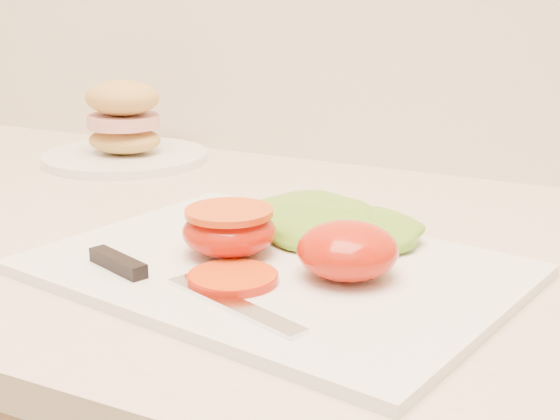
% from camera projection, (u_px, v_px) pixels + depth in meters
% --- Properties ---
extents(cutting_board, '(0.44, 0.35, 0.01)m').
position_uv_depth(cutting_board, '(275.00, 269.00, 0.67)').
color(cutting_board, white).
rests_on(cutting_board, counter).
extents(tomato_half_dome, '(0.08, 0.08, 0.05)m').
position_uv_depth(tomato_half_dome, '(348.00, 250.00, 0.63)').
color(tomato_half_dome, red).
rests_on(tomato_half_dome, cutting_board).
extents(tomato_half_cut, '(0.08, 0.08, 0.04)m').
position_uv_depth(tomato_half_cut, '(229.00, 229.00, 0.69)').
color(tomato_half_cut, red).
rests_on(tomato_half_cut, cutting_board).
extents(tomato_slice_0, '(0.07, 0.07, 0.01)m').
position_uv_depth(tomato_slice_0, '(233.00, 278.00, 0.63)').
color(tomato_slice_0, '#CB4713').
rests_on(tomato_slice_0, cutting_board).
extents(lettuce_leaf_0, '(0.18, 0.16, 0.03)m').
position_uv_depth(lettuce_leaf_0, '(313.00, 221.00, 0.74)').
color(lettuce_leaf_0, '#7DB530').
rests_on(lettuce_leaf_0, cutting_board).
extents(lettuce_leaf_1, '(0.14, 0.12, 0.03)m').
position_uv_depth(lettuce_leaf_1, '(361.00, 231.00, 0.71)').
color(lettuce_leaf_1, '#7DB530').
rests_on(lettuce_leaf_1, cutting_board).
extents(knife, '(0.23, 0.07, 0.01)m').
position_uv_depth(knife, '(160.00, 278.00, 0.62)').
color(knife, silver).
rests_on(knife, cutting_board).
extents(sandwich_plate, '(0.23, 0.23, 0.11)m').
position_uv_depth(sandwich_plate, '(124.00, 133.00, 1.07)').
color(sandwich_plate, white).
rests_on(sandwich_plate, counter).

